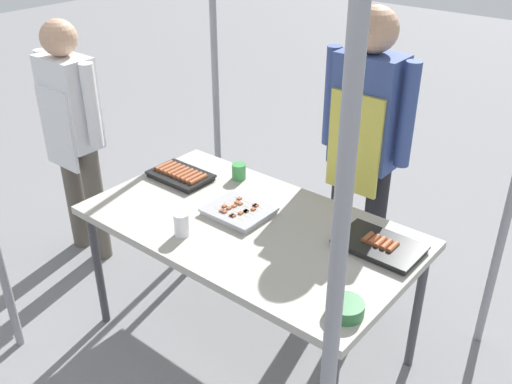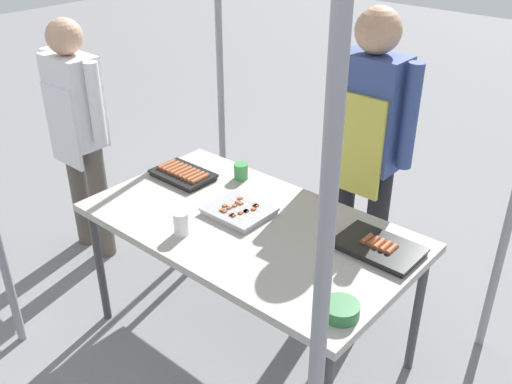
{
  "view_description": "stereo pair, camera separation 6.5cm",
  "coord_description": "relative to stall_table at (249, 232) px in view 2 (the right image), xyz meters",
  "views": [
    {
      "loc": [
        1.51,
        -1.8,
        2.21
      ],
      "look_at": [
        0.0,
        0.05,
        0.9
      ],
      "focal_mm": 40.41,
      "sensor_mm": 36.0,
      "label": 1
    },
    {
      "loc": [
        1.56,
        -1.76,
        2.21
      ],
      "look_at": [
        0.0,
        0.05,
        0.9
      ],
      "focal_mm": 40.41,
      "sensor_mm": 36.0,
      "label": 2
    }
  ],
  "objects": [
    {
      "name": "customer_nearby",
      "position": [
        -1.38,
        -0.0,
        0.2
      ],
      "size": [
        0.52,
        0.22,
        1.53
      ],
      "color": "#595147",
      "rests_on": "ground"
    },
    {
      "name": "tray_meat_skewers",
      "position": [
        -0.1,
        0.03,
        0.07
      ],
      "size": [
        0.3,
        0.26,
        0.04
      ],
      "color": "#ADADB2",
      "rests_on": "stall_table"
    },
    {
      "name": "stall_table",
      "position": [
        0.0,
        0.0,
        0.0
      ],
      "size": [
        1.6,
        0.9,
        0.75
      ],
      "color": "#B7B2A8",
      "rests_on": "ground"
    },
    {
      "name": "tray_grilled_sausages",
      "position": [
        0.59,
        0.2,
        0.07
      ],
      "size": [
        0.37,
        0.24,
        0.05
      ],
      "color": "black",
      "rests_on": "stall_table"
    },
    {
      "name": "drink_cup_near_edge",
      "position": [
        -0.18,
        -0.28,
        0.11
      ],
      "size": [
        0.07,
        0.07,
        0.11
      ],
      "primitive_type": "cylinder",
      "color": "white",
      "rests_on": "stall_table"
    },
    {
      "name": "ground_plane",
      "position": [
        0.0,
        0.0,
        -0.7
      ],
      "size": [
        18.0,
        18.0,
        0.0
      ],
      "primitive_type": "plane",
      "color": "slate"
    },
    {
      "name": "vendor_woman",
      "position": [
        0.19,
        0.73,
        0.31
      ],
      "size": [
        0.52,
        0.24,
        1.68
      ],
      "rotation": [
        0.0,
        0.0,
        3.14
      ],
      "color": "black",
      "rests_on": "ground"
    },
    {
      "name": "tray_pork_links",
      "position": [
        -0.59,
        0.12,
        0.07
      ],
      "size": [
        0.34,
        0.22,
        0.05
      ],
      "color": "black",
      "rests_on": "stall_table"
    },
    {
      "name": "drink_cup_by_wok",
      "position": [
        -0.34,
        0.32,
        0.1
      ],
      "size": [
        0.08,
        0.08,
        0.09
      ],
      "primitive_type": "cylinder",
      "color": "#3F994C",
      "rests_on": "stall_table"
    },
    {
      "name": "condiment_bowl",
      "position": [
        0.7,
        -0.27,
        0.08
      ],
      "size": [
        0.15,
        0.15,
        0.05
      ],
      "primitive_type": "cylinder",
      "color": "#33723F",
      "rests_on": "stall_table"
    }
  ]
}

